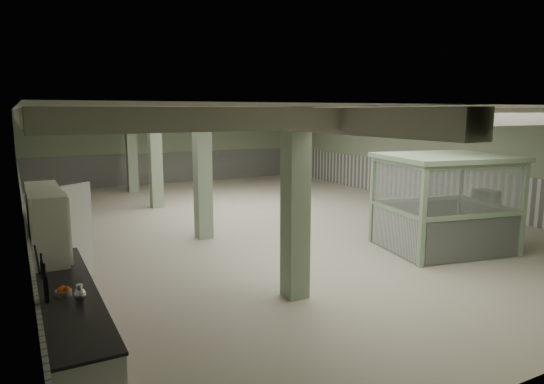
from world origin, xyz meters
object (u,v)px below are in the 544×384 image
guard_booth (445,185)px  filing_cabinet (485,214)px  walkin_cooler (49,247)px  prep_counter (68,319)px

guard_booth → filing_cabinet: guard_booth is taller
guard_booth → walkin_cooler: bearing=-174.7°
prep_counter → filing_cabinet: size_ratio=3.43×
guard_booth → filing_cabinet: size_ratio=2.54×
prep_counter → walkin_cooler: (-0.08, 2.16, 0.58)m
prep_counter → guard_booth: bearing=7.5°
prep_counter → filing_cabinet: 11.05m
walkin_cooler → prep_counter: bearing=-87.8°
filing_cabinet → guard_booth: bearing=-169.9°
prep_counter → filing_cabinet: (10.96, 1.41, 0.23)m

